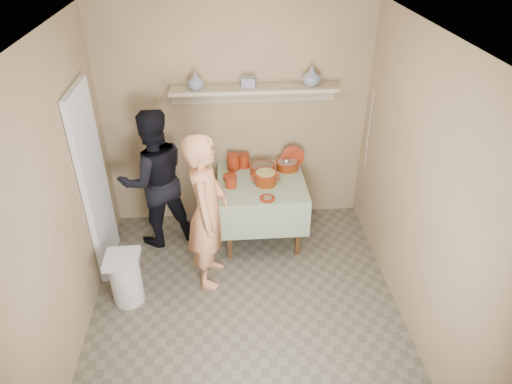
{
  "coord_description": "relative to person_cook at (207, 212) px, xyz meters",
  "views": [
    {
      "loc": [
        -0.15,
        -3.06,
        3.39
      ],
      "look_at": [
        0.15,
        0.75,
        0.95
      ],
      "focal_mm": 32.0,
      "sensor_mm": 36.0,
      "label": 1
    }
  ],
  "objects": [
    {
      "name": "tile_panel",
      "position": [
        -1.12,
        0.35,
        0.17
      ],
      "size": [
        0.06,
        0.7,
        2.0
      ],
      "primitive_type": "cube",
      "color": "silver",
      "rests_on": "ground"
    },
    {
      "name": "person_cook",
      "position": [
        0.0,
        0.0,
        0.0
      ],
      "size": [
        0.47,
        0.65,
        1.67
      ],
      "primitive_type": "imported",
      "rotation": [
        0.0,
        0.0,
        1.45
      ],
      "color": "tan",
      "rests_on": "ground"
    },
    {
      "name": "wall_shelf",
      "position": [
        0.54,
        1.05,
        0.84
      ],
      "size": [
        1.8,
        0.25,
        0.21
      ],
      "color": "tan",
      "rests_on": "room_shell"
    },
    {
      "name": "bowl_stack",
      "position": [
        0.25,
        0.57,
        -0.01
      ],
      "size": [
        0.13,
        0.13,
        0.13
      ],
      "primitive_type": "cylinder",
      "color": "maroon",
      "rests_on": "serving_table"
    },
    {
      "name": "plate_stack_b",
      "position": [
        0.41,
        1.0,
        0.01
      ],
      "size": [
        0.13,
        0.13,
        0.16
      ],
      "primitive_type": "cylinder",
      "color": "maroon",
      "rests_on": "serving_table"
    },
    {
      "name": "ladle",
      "position": [
        0.9,
        0.89,
        0.04
      ],
      "size": [
        0.08,
        0.26,
        0.19
      ],
      "color": "silver",
      "rests_on": "cazuela_meat_b"
    },
    {
      "name": "front_plate",
      "position": [
        0.62,
        0.29,
        -0.06
      ],
      "size": [
        0.16,
        0.16,
        0.03
      ],
      "color": "maroon",
      "rests_on": "serving_table"
    },
    {
      "name": "vase_right",
      "position": [
        1.15,
        1.02,
        0.99
      ],
      "size": [
        0.22,
        0.22,
        0.21
      ],
      "primitive_type": "imported",
      "rotation": [
        0.0,
        0.0,
        -0.11
      ],
      "color": "navy",
      "rests_on": "wall_shelf"
    },
    {
      "name": "trash_bin",
      "position": [
        -0.82,
        -0.28,
        -0.55
      ],
      "size": [
        0.32,
        0.32,
        0.56
      ],
      "color": "silver",
      "rests_on": "ground"
    },
    {
      "name": "ceramic_box",
      "position": [
        0.48,
        1.02,
        0.94
      ],
      "size": [
        0.17,
        0.13,
        0.1
      ],
      "primitive_type": "cube",
      "rotation": [
        0.0,
        0.0,
        -0.23
      ],
      "color": "navy",
      "rests_on": "wall_shelf"
    },
    {
      "name": "electrical_cord",
      "position": [
        1.81,
        0.88,
        0.42
      ],
      "size": [
        0.01,
        0.05,
        0.9
      ],
      "color": "silver",
      "rests_on": "wall_shelf"
    },
    {
      "name": "serving_table",
      "position": [
        0.59,
        0.68,
        -0.19
      ],
      "size": [
        0.97,
        0.97,
        0.76
      ],
      "color": "#4C2D16",
      "rests_on": "ground"
    },
    {
      "name": "cazuela_meat_b",
      "position": [
        0.91,
        0.92,
        -0.01
      ],
      "size": [
        0.28,
        0.28,
        0.1
      ],
      "color": "#5E1D07",
      "rests_on": "serving_table"
    },
    {
      "name": "room_shell",
      "position": [
        0.34,
        -0.6,
        0.78
      ],
      "size": [
        3.04,
        3.54,
        2.62
      ],
      "color": "#9E8661",
      "rests_on": "ground"
    },
    {
      "name": "ground",
      "position": [
        0.34,
        -0.6,
        -0.83
      ],
      "size": [
        3.5,
        3.5,
        0.0
      ],
      "primitive_type": "plane",
      "color": "#635D4E",
      "rests_on": "ground"
    },
    {
      "name": "cazuela_meat_a",
      "position": [
        0.61,
        0.84,
        -0.01
      ],
      "size": [
        0.3,
        0.3,
        0.1
      ],
      "color": "#5E1D07",
      "rests_on": "serving_table"
    },
    {
      "name": "empty_bowl",
      "position": [
        0.24,
        0.74,
        -0.05
      ],
      "size": [
        0.16,
        0.16,
        0.05
      ],
      "primitive_type": "cylinder",
      "color": "maroon",
      "rests_on": "serving_table"
    },
    {
      "name": "propped_lid",
      "position": [
        0.98,
        0.97,
        0.05
      ],
      "size": [
        0.27,
        0.1,
        0.27
      ],
      "primitive_type": "cylinder",
      "rotation": [
        1.36,
        0.0,
        -0.09
      ],
      "color": "maroon",
      "rests_on": "serving_table"
    },
    {
      "name": "person_helper",
      "position": [
        -0.59,
        0.71,
        -0.02
      ],
      "size": [
        0.96,
        0.86,
        1.63
      ],
      "primitive_type": "imported",
      "rotation": [
        0.0,
        0.0,
        -2.77
      ],
      "color": "black",
      "rests_on": "ground"
    },
    {
      "name": "vase_left",
      "position": [
        -0.08,
        1.0,
        0.98
      ],
      "size": [
        0.24,
        0.24,
        0.18
      ],
      "primitive_type": "imported",
      "rotation": [
        0.0,
        0.0,
        0.68
      ],
      "color": "navy",
      "rests_on": "wall_shelf"
    },
    {
      "name": "plate_stack_a",
      "position": [
        0.29,
        0.95,
        0.02
      ],
      "size": [
        0.14,
        0.14,
        0.19
      ],
      "primitive_type": "cylinder",
      "color": "maroon",
      "rests_on": "serving_table"
    },
    {
      "name": "cazuela_rice",
      "position": [
        0.63,
        0.6,
        0.01
      ],
      "size": [
        0.33,
        0.25,
        0.14
      ],
      "color": "#5E1D07",
      "rests_on": "serving_table"
    }
  ]
}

